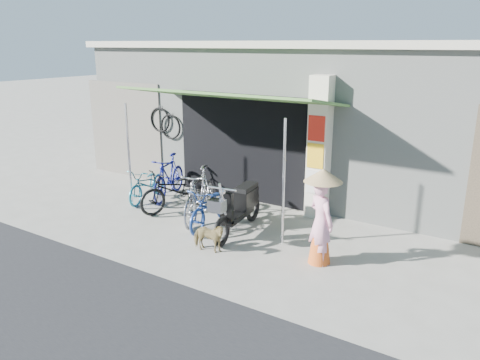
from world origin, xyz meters
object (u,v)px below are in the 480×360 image
Objects in this scene: bike_navy at (211,207)px; bike_black at (177,190)px; bike_teal at (148,184)px; bike_silver at (200,195)px; nun at (321,217)px; bike_blue at (169,177)px; street_dog at (208,237)px; moped at (239,208)px.

bike_black is at bearing 155.19° from bike_navy.
bike_teal is 1.85m from bike_silver.
bike_teal is 1.04m from bike_black.
bike_teal is 0.92× the size of nun.
nun is (3.74, -0.72, 0.36)m from bike_black.
bike_blue is 1.05× the size of nun.
street_dog is at bearing -64.19° from bike_navy.
street_dog is 2.05m from nun.
street_dog is 0.40× the size of nun.
bike_blue is 1.07× the size of bike_navy.
bike_silver is (1.49, -0.75, 0.03)m from bike_blue.
bike_black is 3.83m from nun.
bike_teal is 4.86m from nun.
nun reaches higher than street_dog.
nun reaches higher than moped.
bike_black is 0.82m from bike_silver.
moped is at bearing 17.76° from nun.
street_dog is at bearing -17.62° from bike_black.
moped is (2.89, -0.47, 0.11)m from bike_teal.
street_dog is (0.66, -1.01, -0.15)m from bike_navy.
street_dog is at bearing -95.81° from moped.
bike_black is (1.02, -0.15, 0.07)m from bike_teal.
nun is (1.85, 0.67, 0.55)m from street_dog.
moped is (-0.03, 1.07, 0.23)m from street_dog.
bike_blue is at bearing 43.93° from street_dog.
street_dog is at bearing -65.48° from bike_silver.
moped reaches higher than bike_black.
bike_blue is 0.97× the size of bike_black.
bike_black is 2.74× the size of street_dog.
bike_teal is at bearing 52.87° from street_dog.
bike_navy is (2.25, -0.53, 0.03)m from bike_teal.
bike_teal is 2.93m from moped.
bike_navy is at bearing -43.57° from bike_blue.
bike_teal is 2.31m from bike_navy.
bike_blue is 4.63m from nun.
bike_silver reaches higher than bike_black.
street_dog is 1.09m from moped.
bike_navy is at bearing 1.46° from bike_black.
bike_teal is 0.77× the size of moped.
bike_blue reaches higher than bike_black.
nun reaches higher than bike_silver.
moped reaches higher than bike_blue.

